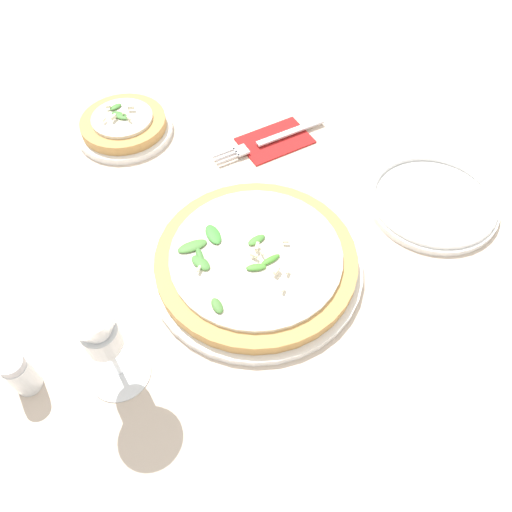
{
  "coord_description": "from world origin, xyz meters",
  "views": [
    {
      "loc": [
        0.27,
        0.33,
        0.6
      ],
      "look_at": [
        0.04,
        -0.02,
        0.03
      ],
      "focal_mm": 35.0,
      "sensor_mm": 36.0,
      "label": 1
    }
  ],
  "objects_px": {
    "fork": "(271,139)",
    "shaker_pepper": "(20,374)",
    "pizza_arugula_main": "(256,261)",
    "side_plate_white": "(433,201)",
    "wine_glass": "(97,330)",
    "pizza_personal_side": "(124,126)"
  },
  "relations": [
    {
      "from": "wine_glass",
      "to": "side_plate_white",
      "type": "distance_m",
      "value": 0.55
    },
    {
      "from": "pizza_personal_side",
      "to": "pizza_arugula_main",
      "type": "bearing_deg",
      "value": 95.36
    },
    {
      "from": "pizza_personal_side",
      "to": "side_plate_white",
      "type": "xyz_separation_m",
      "value": [
        -0.34,
        0.43,
        -0.01
      ]
    },
    {
      "from": "wine_glass",
      "to": "fork",
      "type": "bearing_deg",
      "value": -147.24
    },
    {
      "from": "pizza_personal_side",
      "to": "side_plate_white",
      "type": "relative_size",
      "value": 0.83
    },
    {
      "from": "pizza_arugula_main",
      "to": "side_plate_white",
      "type": "xyz_separation_m",
      "value": [
        -0.31,
        0.05,
        -0.01
      ]
    },
    {
      "from": "pizza_personal_side",
      "to": "fork",
      "type": "xyz_separation_m",
      "value": [
        -0.21,
        0.17,
        -0.01
      ]
    },
    {
      "from": "fork",
      "to": "shaker_pepper",
      "type": "bearing_deg",
      "value": 26.63
    },
    {
      "from": "shaker_pepper",
      "to": "wine_glass",
      "type": "bearing_deg",
      "value": 155.25
    },
    {
      "from": "pizza_arugula_main",
      "to": "fork",
      "type": "relative_size",
      "value": 1.4
    },
    {
      "from": "fork",
      "to": "shaker_pepper",
      "type": "relative_size",
      "value": 3.31
    },
    {
      "from": "pizza_personal_side",
      "to": "wine_glass",
      "type": "xyz_separation_m",
      "value": [
        0.2,
        0.43,
        0.1
      ]
    },
    {
      "from": "pizza_arugula_main",
      "to": "fork",
      "type": "distance_m",
      "value": 0.28
    },
    {
      "from": "pizza_arugula_main",
      "to": "wine_glass",
      "type": "height_order",
      "value": "wine_glass"
    },
    {
      "from": "wine_glass",
      "to": "side_plate_white",
      "type": "xyz_separation_m",
      "value": [
        -0.54,
        0.0,
        -0.11
      ]
    },
    {
      "from": "pizza_arugula_main",
      "to": "fork",
      "type": "bearing_deg",
      "value": -128.48
    },
    {
      "from": "wine_glass",
      "to": "pizza_personal_side",
      "type": "bearing_deg",
      "value": -114.76
    },
    {
      "from": "side_plate_white",
      "to": "shaker_pepper",
      "type": "xyz_separation_m",
      "value": [
        0.64,
        -0.05,
        0.02
      ]
    },
    {
      "from": "pizza_arugula_main",
      "to": "wine_glass",
      "type": "xyz_separation_m",
      "value": [
        0.23,
        0.04,
        0.1
      ]
    },
    {
      "from": "pizza_personal_side",
      "to": "wine_glass",
      "type": "distance_m",
      "value": 0.48
    },
    {
      "from": "shaker_pepper",
      "to": "fork",
      "type": "bearing_deg",
      "value": -157.09
    },
    {
      "from": "pizza_personal_side",
      "to": "fork",
      "type": "bearing_deg",
      "value": 141.36
    }
  ]
}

